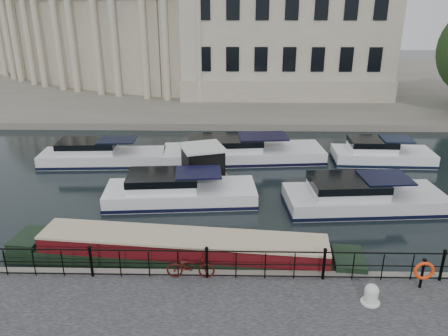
{
  "coord_description": "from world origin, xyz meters",
  "views": [
    {
      "loc": [
        0.85,
        -15.03,
        9.52
      ],
      "look_at": [
        0.5,
        2.0,
        3.0
      ],
      "focal_mm": 35.0,
      "sensor_mm": 36.0,
      "label": 1
    }
  ],
  "objects_px": {
    "life_ring_post": "(424,271)",
    "narrowboat": "(183,255)",
    "bicycle": "(191,266)",
    "mooring_bollard": "(371,294)",
    "harbour_hut": "(203,166)"
  },
  "relations": [
    {
      "from": "harbour_hut",
      "to": "narrowboat",
      "type": "bearing_deg",
      "value": -109.97
    },
    {
      "from": "bicycle",
      "to": "life_ring_post",
      "type": "distance_m",
      "value": 7.75
    },
    {
      "from": "bicycle",
      "to": "harbour_hut",
      "type": "height_order",
      "value": "harbour_hut"
    },
    {
      "from": "bicycle",
      "to": "harbour_hut",
      "type": "bearing_deg",
      "value": 1.36
    },
    {
      "from": "mooring_bollard",
      "to": "life_ring_post",
      "type": "relative_size",
      "value": 0.62
    },
    {
      "from": "life_ring_post",
      "to": "narrowboat",
      "type": "bearing_deg",
      "value": 164.89
    },
    {
      "from": "mooring_bollard",
      "to": "life_ring_post",
      "type": "xyz_separation_m",
      "value": [
        1.9,
        0.77,
        0.37
      ]
    },
    {
      "from": "bicycle",
      "to": "life_ring_post",
      "type": "bearing_deg",
      "value": -93.54
    },
    {
      "from": "bicycle",
      "to": "harbour_hut",
      "type": "relative_size",
      "value": 0.46
    },
    {
      "from": "life_ring_post",
      "to": "bicycle",
      "type": "bearing_deg",
      "value": 176.41
    },
    {
      "from": "mooring_bollard",
      "to": "harbour_hut",
      "type": "height_order",
      "value": "harbour_hut"
    },
    {
      "from": "life_ring_post",
      "to": "narrowboat",
      "type": "height_order",
      "value": "life_ring_post"
    },
    {
      "from": "life_ring_post",
      "to": "harbour_hut",
      "type": "relative_size",
      "value": 0.3
    },
    {
      "from": "bicycle",
      "to": "mooring_bollard",
      "type": "relative_size",
      "value": 2.46
    },
    {
      "from": "bicycle",
      "to": "life_ring_post",
      "type": "relative_size",
      "value": 1.52
    }
  ]
}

